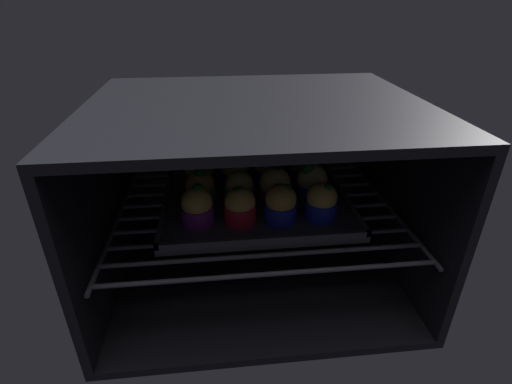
# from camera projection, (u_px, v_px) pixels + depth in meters

# --- Properties ---
(oven_cavity) EXTENTS (0.59, 0.47, 0.37)m
(oven_cavity) POSITION_uv_depth(u_px,v_px,m) (254.00, 187.00, 0.78)
(oven_cavity) COLOR black
(oven_cavity) RESTS_ON ground
(oven_rack) EXTENTS (0.55, 0.42, 0.01)m
(oven_rack) POSITION_uv_depth(u_px,v_px,m) (257.00, 212.00, 0.76)
(oven_rack) COLOR #51515B
(oven_rack) RESTS_ON oven_cavity
(baking_tray) EXTENTS (0.36, 0.29, 0.02)m
(baking_tray) POSITION_uv_depth(u_px,v_px,m) (256.00, 203.00, 0.76)
(baking_tray) COLOR #4C4C51
(baking_tray) RESTS_ON oven_rack
(muffin_row0_col0) EXTENTS (0.06, 0.06, 0.08)m
(muffin_row0_col0) POSITION_uv_depth(u_px,v_px,m) (197.00, 207.00, 0.67)
(muffin_row0_col0) COLOR #7A238C
(muffin_row0_col0) RESTS_ON baking_tray
(muffin_row0_col1) EXTENTS (0.06, 0.06, 0.07)m
(muffin_row0_col1) POSITION_uv_depth(u_px,v_px,m) (240.00, 206.00, 0.68)
(muffin_row0_col1) COLOR red
(muffin_row0_col1) RESTS_ON baking_tray
(muffin_row0_col2) EXTENTS (0.06, 0.06, 0.07)m
(muffin_row0_col2) POSITION_uv_depth(u_px,v_px,m) (281.00, 204.00, 0.68)
(muffin_row0_col2) COLOR #1928B7
(muffin_row0_col2) RESTS_ON baking_tray
(muffin_row0_col3) EXTENTS (0.06, 0.06, 0.07)m
(muffin_row0_col3) POSITION_uv_depth(u_px,v_px,m) (322.00, 202.00, 0.69)
(muffin_row0_col3) COLOR #1928B7
(muffin_row0_col3) RESTS_ON baking_tray
(muffin_row1_col0) EXTENTS (0.06, 0.06, 0.08)m
(muffin_row1_col0) POSITION_uv_depth(u_px,v_px,m) (201.00, 188.00, 0.74)
(muffin_row1_col0) COLOR #0C8C84
(muffin_row1_col0) RESTS_ON baking_tray
(muffin_row1_col1) EXTENTS (0.06, 0.06, 0.07)m
(muffin_row1_col1) POSITION_uv_depth(u_px,v_px,m) (239.00, 189.00, 0.74)
(muffin_row1_col1) COLOR #0C8C84
(muffin_row1_col1) RESTS_ON baking_tray
(muffin_row1_col2) EXTENTS (0.06, 0.06, 0.07)m
(muffin_row1_col2) POSITION_uv_depth(u_px,v_px,m) (275.00, 186.00, 0.75)
(muffin_row1_col2) COLOR #7A238C
(muffin_row1_col2) RESTS_ON baking_tray
(muffin_row1_col3) EXTENTS (0.06, 0.06, 0.08)m
(muffin_row1_col3) POSITION_uv_depth(u_px,v_px,m) (311.00, 182.00, 0.76)
(muffin_row1_col3) COLOR #1928B7
(muffin_row1_col3) RESTS_ON baking_tray
(muffin_row2_col0) EXTENTS (0.06, 0.06, 0.08)m
(muffin_row2_col0) POSITION_uv_depth(u_px,v_px,m) (200.00, 171.00, 0.80)
(muffin_row2_col0) COLOR #1928B7
(muffin_row2_col0) RESTS_ON baking_tray
(muffin_row2_col1) EXTENTS (0.06, 0.06, 0.07)m
(muffin_row2_col1) POSITION_uv_depth(u_px,v_px,m) (235.00, 171.00, 0.81)
(muffin_row2_col1) COLOR #1928B7
(muffin_row2_col1) RESTS_ON baking_tray
(muffin_row2_col2) EXTENTS (0.06, 0.06, 0.08)m
(muffin_row2_col2) POSITION_uv_depth(u_px,v_px,m) (268.00, 169.00, 0.82)
(muffin_row2_col2) COLOR #1928B7
(muffin_row2_col2) RESTS_ON baking_tray
(muffin_row2_col3) EXTENTS (0.06, 0.06, 0.08)m
(muffin_row2_col3) POSITION_uv_depth(u_px,v_px,m) (301.00, 167.00, 0.82)
(muffin_row2_col3) COLOR #1928B7
(muffin_row2_col3) RESTS_ON baking_tray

